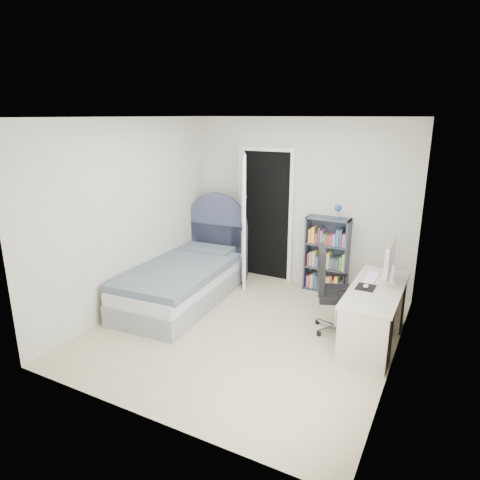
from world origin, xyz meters
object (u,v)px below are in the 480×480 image
at_px(desk, 375,312).
at_px(bookcase, 327,258).
at_px(bed, 186,278).
at_px(floor_lamp, 244,243).
at_px(nightstand, 211,249).
at_px(office_chair, 331,286).

bearing_deg(desk, bookcase, 126.87).
relative_size(bed, floor_lamp, 1.69).
relative_size(bed, desk, 1.65).
relative_size(nightstand, desk, 0.44).
bearing_deg(nightstand, bed, -77.11).
distance_m(bed, floor_lamp, 1.25).
distance_m(nightstand, bookcase, 1.93).
bearing_deg(bookcase, office_chair, -71.66).
bearing_deg(bed, floor_lamp, 75.69).
bearing_deg(floor_lamp, bed, -104.31).
relative_size(bed, office_chair, 2.17).
bearing_deg(office_chair, bookcase, 108.34).
distance_m(nightstand, floor_lamp, 0.58).
height_order(bed, desk, bed).
distance_m(floor_lamp, office_chair, 2.13).
xyz_separation_m(nightstand, office_chair, (2.32, -1.08, 0.18)).
bearing_deg(desk, floor_lamp, 152.16).
bearing_deg(bed, nightstand, 102.89).
relative_size(nightstand, bookcase, 0.46).
xyz_separation_m(floor_lamp, desk, (2.29, -1.21, -0.18)).
distance_m(desk, office_chair, 0.57).
distance_m(floor_lamp, bookcase, 1.37).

